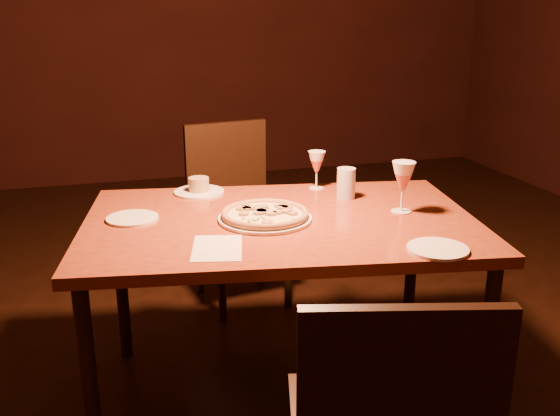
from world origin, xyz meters
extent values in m
plane|color=black|center=(0.00, 0.00, 0.00)|extent=(7.00, 7.00, 0.00)
cube|color=#351411|center=(0.00, 3.50, 1.50)|extent=(6.00, 0.04, 3.00)
cube|color=brown|center=(-0.12, -0.16, 0.76)|extent=(1.59, 1.16, 0.04)
cylinder|color=black|center=(-0.85, -0.45, 0.37)|extent=(0.05, 0.05, 0.74)
cylinder|color=black|center=(-0.71, 0.35, 0.37)|extent=(0.05, 0.05, 0.74)
cylinder|color=black|center=(0.46, -0.67, 0.37)|extent=(0.05, 0.05, 0.74)
cylinder|color=black|center=(0.60, 0.13, 0.37)|extent=(0.05, 0.05, 0.74)
cube|color=black|center=(-0.17, -1.25, 0.73)|extent=(0.45, 0.15, 0.44)
cube|color=black|center=(-0.07, 0.77, 0.49)|extent=(0.52, 0.52, 0.04)
cube|color=black|center=(-0.10, 0.98, 0.73)|extent=(0.46, 0.10, 0.44)
cylinder|color=black|center=(-0.22, 0.56, 0.23)|extent=(0.04, 0.04, 0.47)
cylinder|color=black|center=(-0.28, 0.92, 0.23)|extent=(0.04, 0.04, 0.47)
cylinder|color=black|center=(0.15, 0.62, 0.23)|extent=(0.04, 0.04, 0.47)
cylinder|color=black|center=(0.09, 0.98, 0.23)|extent=(0.04, 0.04, 0.47)
cylinder|color=white|center=(-0.18, -0.16, 0.79)|extent=(0.35, 0.35, 0.01)
cylinder|color=beige|center=(-0.18, -0.16, 0.80)|extent=(0.32, 0.32, 0.01)
torus|color=#B07F4D|center=(-0.18, -0.16, 0.80)|extent=(0.33, 0.33, 0.03)
cylinder|color=white|center=(-0.36, 0.26, 0.78)|extent=(0.21, 0.21, 0.01)
cylinder|color=tan|center=(-0.36, 0.26, 0.82)|extent=(0.09, 0.09, 0.06)
cylinder|color=silver|center=(0.21, 0.02, 0.84)|extent=(0.08, 0.08, 0.13)
cylinder|color=white|center=(-0.66, -0.02, 0.78)|extent=(0.19, 0.19, 0.01)
cylinder|color=white|center=(0.28, -0.61, 0.78)|extent=(0.20, 0.20, 0.01)
cube|color=beige|center=(-0.41, -0.39, 0.78)|extent=(0.21, 0.27, 0.00)
camera|label=1|loc=(-0.75, -2.28, 1.53)|focal=40.00mm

